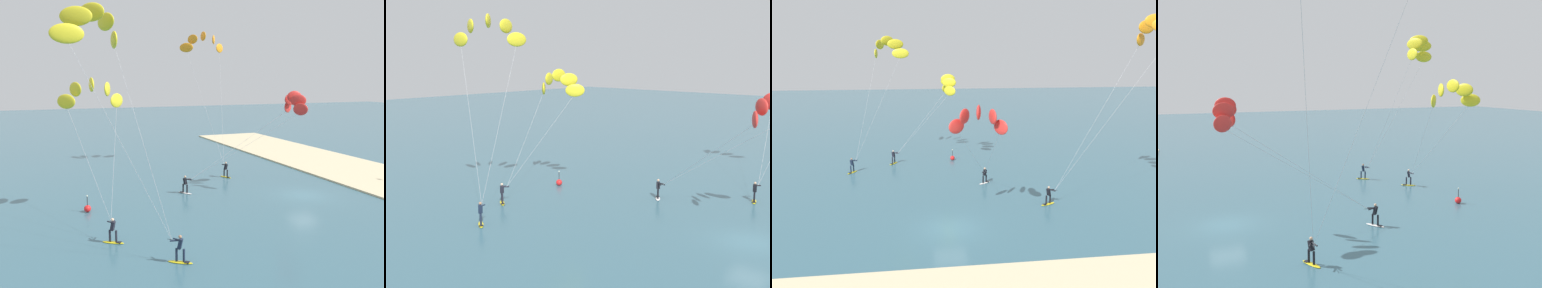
{
  "view_description": "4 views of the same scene",
  "coord_description": "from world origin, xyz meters",
  "views": [
    {
      "loc": [
        -31.71,
        23.13,
        10.61
      ],
      "look_at": [
        -1.78,
        11.67,
        5.63
      ],
      "focal_mm": 40.07,
      "sensor_mm": 36.0,
      "label": 1
    },
    {
      "loc": [
        -30.02,
        -12.72,
        11.68
      ],
      "look_at": [
        -1.63,
        13.44,
        5.0
      ],
      "focal_mm": 47.33,
      "sensor_mm": 36.0,
      "label": 2
    },
    {
      "loc": [
        -2.34,
        -26.8,
        12.92
      ],
      "look_at": [
        2.3,
        9.96,
        4.21
      ],
      "focal_mm": 35.86,
      "sensor_mm": 36.0,
      "label": 3
    },
    {
      "loc": [
        30.93,
        -3.11,
        10.37
      ],
      "look_at": [
        -1.54,
        10.48,
        5.21
      ],
      "focal_mm": 39.36,
      "sensor_mm": 36.0,
      "label": 4
    }
  ],
  "objects": [
    {
      "name": "marker_buoy",
      "position": [
        2.01,
        19.14,
        0.3
      ],
      "size": [
        0.56,
        0.56,
        1.38
      ],
      "color": "red",
      "rests_on": "ground"
    },
    {
      "name": "kitesurfer_nearshore",
      "position": [
        1.19,
        18.56,
        9.07
      ],
      "size": [
        8.09,
        5.18,
        10.64
      ],
      "color": "yellow",
      "rests_on": "ground"
    },
    {
      "name": "kitesurfer_far_out",
      "position": [
        2.22,
        0.53,
        7.93
      ],
      "size": [
        5.29,
        11.57,
        9.4
      ],
      "color": "white",
      "rests_on": "ground"
    },
    {
      "name": "kitesurfer_downwind",
      "position": [
        -5.55,
        19.22,
        13.18
      ],
      "size": [
        7.22,
        7.23,
        14.95
      ],
      "color": "yellow",
      "rests_on": "ground"
    },
    {
      "name": "ground_plane",
      "position": [
        0.0,
        0.0,
        0.0
      ],
      "size": [
        240.0,
        240.0,
        0.0
      ],
      "primitive_type": "plane",
      "color": "#386070"
    }
  ]
}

